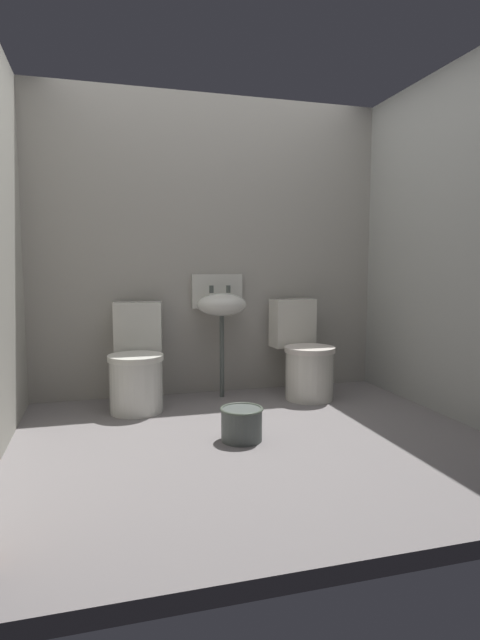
# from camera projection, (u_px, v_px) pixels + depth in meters

# --- Properties ---
(ground_plane) EXTENTS (3.28, 2.76, 0.08)m
(ground_plane) POSITION_uv_depth(u_px,v_px,m) (253.00, 443.00, 3.15)
(ground_plane) COLOR slate
(wall_back) EXTENTS (3.28, 0.10, 2.43)m
(wall_back) POSITION_uv_depth(u_px,v_px,m) (210.00, 247.00, 4.19)
(wall_back) COLOR #A29F95
(wall_back) RESTS_ON ground
(wall_right) EXTENTS (0.10, 2.56, 2.43)m
(wall_right) POSITION_uv_depth(u_px,v_px,m) (454.00, 243.00, 3.51)
(wall_right) COLOR #9EA099
(wall_right) RESTS_ON ground
(toilet_left) EXTENTS (0.46, 0.64, 0.78)m
(toilet_left) POSITION_uv_depth(u_px,v_px,m) (137.00, 366.00, 3.74)
(toilet_left) COLOR silver
(toilet_left) RESTS_ON ground
(toilet_right) EXTENTS (0.44, 0.63, 0.78)m
(toilet_right) POSITION_uv_depth(u_px,v_px,m) (304.00, 357.00, 4.09)
(toilet_right) COLOR silver
(toilet_right) RESTS_ON ground
(sink) EXTENTS (0.42, 0.35, 0.99)m
(sink) POSITION_uv_depth(u_px,v_px,m) (221.00, 304.00, 4.05)
(sink) COLOR #4D5450
(sink) RESTS_ON ground
(bucket) EXTENTS (0.26, 0.26, 0.20)m
(bucket) POSITION_uv_depth(u_px,v_px,m) (242.00, 423.00, 3.07)
(bucket) COLOR #4D5450
(bucket) RESTS_ON ground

